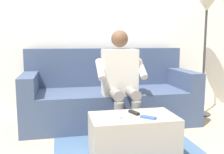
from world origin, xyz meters
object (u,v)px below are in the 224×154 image
object	(u,v)px
couch	(109,97)
floor_lamp	(207,9)
person_solo_seated	(121,77)
remote_black	(134,112)
remote_white	(113,117)
remote_blue	(148,117)
coffee_table	(133,137)

from	to	relation	value
couch	floor_lamp	xyz separation A→B (m)	(-1.30, 0.00, 1.11)
person_solo_seated	remote_black	size ratio (longest dim) A/B	8.71
couch	remote_black	size ratio (longest dim) A/B	16.06
remote_white	person_solo_seated	bearing A→B (deg)	-77.47
remote_blue	remote_white	size ratio (longest dim) A/B	0.87
floor_lamp	remote_white	bearing A→B (deg)	36.76
remote_black	floor_lamp	world-z (taller)	floor_lamp
person_solo_seated	floor_lamp	world-z (taller)	floor_lamp
couch	remote_white	world-z (taller)	couch
coffee_table	person_solo_seated	bearing A→B (deg)	-94.08
couch	remote_white	xyz separation A→B (m)	(0.19, 1.11, 0.08)
coffee_table	person_solo_seated	xyz separation A→B (m)	(-0.05, -0.65, 0.44)
person_solo_seated	floor_lamp	bearing A→B (deg)	-161.11
remote_black	remote_blue	size ratio (longest dim) A/B	1.00
couch	floor_lamp	distance (m)	1.71
couch	coffee_table	world-z (taller)	couch
remote_white	floor_lamp	world-z (taller)	floor_lamp
couch	remote_black	xyz separation A→B (m)	(-0.02, 1.02, 0.08)
remote_white	floor_lamp	xyz separation A→B (m)	(-1.49, -1.11, 1.03)
coffee_table	remote_black	size ratio (longest dim) A/B	5.68
couch	remote_blue	world-z (taller)	couch
person_solo_seated	remote_white	world-z (taller)	person_solo_seated
person_solo_seated	remote_black	xyz separation A→B (m)	(0.02, 0.59, -0.24)
couch	floor_lamp	size ratio (longest dim) A/B	1.27
person_solo_seated	remote_white	bearing A→B (deg)	71.01
person_solo_seated	remote_white	distance (m)	0.76
coffee_table	remote_white	size ratio (longest dim) A/B	4.98
couch	person_solo_seated	world-z (taller)	person_solo_seated
couch	remote_white	bearing A→B (deg)	80.40
couch	floor_lamp	world-z (taller)	floor_lamp
remote_black	remote_blue	xyz separation A→B (m)	(-0.08, 0.16, -0.00)
person_solo_seated	remote_black	distance (m)	0.64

